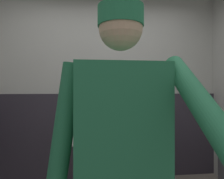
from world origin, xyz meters
TOP-DOWN VIEW (x-y plane):
  - wall_back at (0.00, 1.62)m, footprint 3.95×0.12m
  - wainscot_band_back at (0.00, 1.55)m, footprint 3.35×0.03m
  - urinal_left at (-0.22, 1.41)m, footprint 0.40×0.34m
  - urinal_middle at (0.53, 1.41)m, footprint 0.40×0.34m
  - privacy_divider_panel at (0.15, 1.33)m, footprint 0.04×0.40m
  - person at (-0.07, -0.50)m, footprint 0.63×0.60m
  - soap_dispenser at (1.15, 1.52)m, footprint 0.10×0.07m

SIDE VIEW (x-z plane):
  - wainscot_band_back at x=0.00m, z-range 0.00..1.19m
  - urinal_left at x=-0.22m, z-range 0.16..1.40m
  - urinal_middle at x=0.53m, z-range 0.16..1.40m
  - person at x=-0.07m, z-range 0.13..1.76m
  - privacy_divider_panel at x=0.15m, z-range 0.50..1.40m
  - wall_back at x=0.00m, z-range 0.00..2.71m
  - soap_dispenser at x=1.15m, z-range 1.28..1.46m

